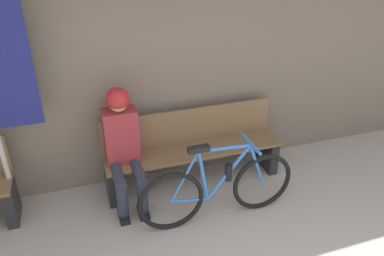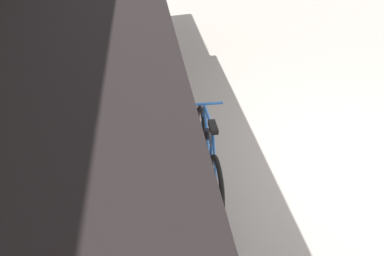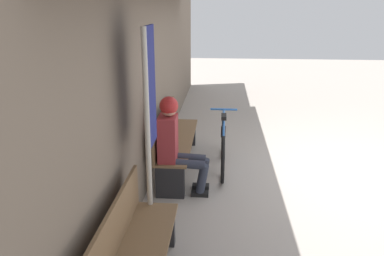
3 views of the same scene
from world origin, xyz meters
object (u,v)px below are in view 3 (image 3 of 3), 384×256
(banner_pole, at_px, (150,108))
(bicycle, at_px, (223,145))
(park_bench_near, at_px, (175,141))
(person_seated, at_px, (175,139))

(banner_pole, bearing_deg, bicycle, -21.80)
(park_bench_near, relative_size, person_seated, 1.57)
(bicycle, distance_m, person_seated, 1.06)
(person_seated, height_order, banner_pole, banner_pole)
(bicycle, distance_m, banner_pole, 2.16)
(bicycle, bearing_deg, banner_pole, 158.20)
(park_bench_near, height_order, bicycle, bicycle)
(bicycle, xyz_separation_m, banner_pole, (-1.77, 0.71, 1.02))
(bicycle, xyz_separation_m, person_seated, (-0.80, 0.59, 0.36))
(park_bench_near, distance_m, banner_pole, 1.99)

